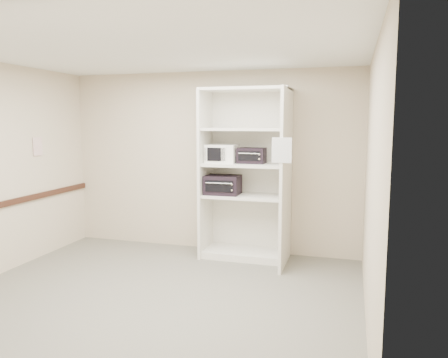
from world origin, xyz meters
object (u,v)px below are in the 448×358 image
(microwave, at_px, (222,154))
(toaster_oven_lower, at_px, (223,185))
(toaster_oven_upper, at_px, (252,156))
(shelving_unit, at_px, (249,180))

(microwave, height_order, toaster_oven_lower, microwave)
(toaster_oven_upper, bearing_deg, shelving_unit, -138.01)
(toaster_oven_upper, bearing_deg, toaster_oven_lower, -168.00)
(shelving_unit, relative_size, microwave, 5.56)
(shelving_unit, xyz_separation_m, toaster_oven_lower, (-0.37, -0.06, -0.08))
(toaster_oven_lower, bearing_deg, microwave, 121.36)
(toaster_oven_lower, bearing_deg, toaster_oven_upper, 10.88)
(microwave, height_order, toaster_oven_upper, microwave)
(toaster_oven_lower, bearing_deg, shelving_unit, 7.49)
(shelving_unit, bearing_deg, toaster_oven_upper, 41.87)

